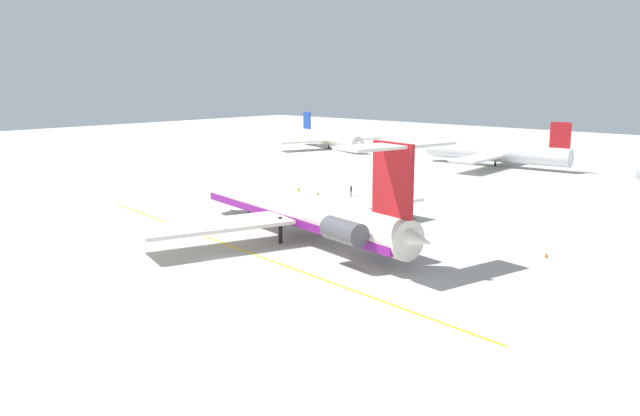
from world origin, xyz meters
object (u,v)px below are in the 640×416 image
at_px(ground_crew_near_tail, 299,192).
at_px(safety_cone_wingtip, 546,255).
at_px(airliner_mid_left, 492,152).
at_px(main_jetliner, 304,210).
at_px(safety_cone_nose, 318,193).
at_px(ground_crew_near_nose, 351,190).
at_px(airliner_far_left, 330,139).

relative_size(ground_crew_near_tail, safety_cone_wingtip, 3.27).
distance_m(airliner_mid_left, ground_crew_near_tail, 57.08).
relative_size(main_jetliner, safety_cone_nose, 81.08).
xyz_separation_m(ground_crew_near_nose, safety_cone_nose, (-5.28, -2.29, -0.89)).
relative_size(airliner_far_left, safety_cone_wingtip, 55.87).
bearing_deg(safety_cone_wingtip, main_jetliner, -154.32).
distance_m(airliner_far_left, ground_crew_near_tail, 74.22).
relative_size(airliner_mid_left, safety_cone_wingtip, 62.19).
relative_size(ground_crew_near_tail, safety_cone_nose, 3.27).
bearing_deg(ground_crew_near_tail, safety_cone_nose, -172.65).
bearing_deg(safety_cone_nose, airliner_mid_left, 86.29).
xyz_separation_m(ground_crew_near_tail, safety_cone_nose, (-0.22, 4.78, -0.86)).
distance_m(main_jetliner, ground_crew_near_nose, 29.86).
distance_m(airliner_far_left, safety_cone_wingtip, 111.64).
bearing_deg(safety_cone_wingtip, ground_crew_near_tail, 171.38).
height_order(airliner_mid_left, ground_crew_near_nose, airliner_mid_left).
bearing_deg(ground_crew_near_tail, airliner_mid_left, -178.41).
bearing_deg(airliner_mid_left, safety_cone_nose, 81.97).
distance_m(safety_cone_nose, safety_cone_wingtip, 46.49).
xyz_separation_m(airliner_far_left, safety_cone_wingtip, (90.59, -65.19, -2.48)).
xyz_separation_m(ground_crew_near_nose, ground_crew_near_tail, (-5.07, -7.07, -0.02)).
distance_m(main_jetliner, safety_cone_wingtip, 28.21).
relative_size(main_jetliner, safety_cone_wingtip, 81.08).
height_order(airliner_far_left, safety_cone_nose, airliner_far_left).
xyz_separation_m(airliner_mid_left, ground_crew_near_tail, (-3.17, -56.96, -1.87)).
distance_m(main_jetliner, ground_crew_near_tail, 27.33).
height_order(ground_crew_near_tail, safety_cone_nose, ground_crew_near_tail).
xyz_separation_m(main_jetliner, ground_crew_near_nose, (-14.50, 26.00, -2.40)).
bearing_deg(ground_crew_near_nose, safety_cone_nose, -175.72).
bearing_deg(safety_cone_nose, ground_crew_near_nose, 23.42).
xyz_separation_m(airliner_far_left, airliner_mid_left, (48.95, -1.43, 0.26)).
xyz_separation_m(airliner_far_left, safety_cone_nose, (45.57, -53.62, -2.48)).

